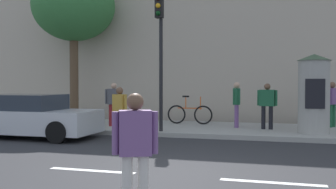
{
  "coord_description": "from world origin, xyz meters",
  "views": [
    {
      "loc": [
        1.86,
        -7.05,
        1.73
      ],
      "look_at": [
        -0.73,
        2.0,
        1.45
      ],
      "focal_mm": 42.54,
      "sensor_mm": 36.0,
      "label": 1
    }
  ],
  "objects_px": {
    "street_tree": "(74,7)",
    "pedestrian_tallest": "(114,101)",
    "pedestrian_in_red_top": "(237,101)",
    "parked_car_blue": "(26,116)",
    "poster_column": "(314,93)",
    "pedestrian_in_light_jacket": "(135,146)",
    "bicycle_leaning": "(190,114)",
    "pedestrian_near_pole": "(120,110)",
    "traffic_light": "(160,40)",
    "pedestrian_with_bag": "(267,102)",
    "pedestrian_in_dark_shirt": "(332,101)"
  },
  "relations": [
    {
      "from": "street_tree",
      "to": "pedestrian_tallest",
      "type": "relative_size",
      "value": 4.02
    },
    {
      "from": "pedestrian_in_red_top",
      "to": "parked_car_blue",
      "type": "relative_size",
      "value": 0.36
    },
    {
      "from": "street_tree",
      "to": "parked_car_blue",
      "type": "relative_size",
      "value": 1.42
    },
    {
      "from": "poster_column",
      "to": "parked_car_blue",
      "type": "xyz_separation_m",
      "value": [
        -8.75,
        -2.34,
        -0.74
      ]
    },
    {
      "from": "pedestrian_in_light_jacket",
      "to": "bicycle_leaning",
      "type": "bearing_deg",
      "value": 98.96
    },
    {
      "from": "parked_car_blue",
      "to": "bicycle_leaning",
      "type": "bearing_deg",
      "value": 42.43
    },
    {
      "from": "street_tree",
      "to": "pedestrian_in_red_top",
      "type": "distance_m",
      "value": 8.09
    },
    {
      "from": "pedestrian_near_pole",
      "to": "traffic_light",
      "type": "bearing_deg",
      "value": 55.79
    },
    {
      "from": "poster_column",
      "to": "pedestrian_near_pole",
      "type": "height_order",
      "value": "poster_column"
    },
    {
      "from": "pedestrian_tallest",
      "to": "bicycle_leaning",
      "type": "bearing_deg",
      "value": 30.22
    },
    {
      "from": "bicycle_leaning",
      "to": "pedestrian_tallest",
      "type": "bearing_deg",
      "value": -149.78
    },
    {
      "from": "pedestrian_tallest",
      "to": "bicycle_leaning",
      "type": "height_order",
      "value": "pedestrian_tallest"
    },
    {
      "from": "traffic_light",
      "to": "street_tree",
      "type": "height_order",
      "value": "street_tree"
    },
    {
      "from": "street_tree",
      "to": "pedestrian_in_red_top",
      "type": "bearing_deg",
      "value": -8.54
    },
    {
      "from": "pedestrian_in_red_top",
      "to": "pedestrian_with_bag",
      "type": "height_order",
      "value": "pedestrian_in_red_top"
    },
    {
      "from": "pedestrian_tallest",
      "to": "pedestrian_in_red_top",
      "type": "distance_m",
      "value": 4.44
    },
    {
      "from": "pedestrian_with_bag",
      "to": "bicycle_leaning",
      "type": "xyz_separation_m",
      "value": [
        -2.91,
        0.93,
        -0.53
      ]
    },
    {
      "from": "pedestrian_near_pole",
      "to": "street_tree",
      "type": "bearing_deg",
      "value": 132.47
    },
    {
      "from": "pedestrian_near_pole",
      "to": "pedestrian_in_red_top",
      "type": "xyz_separation_m",
      "value": [
        3.13,
        3.2,
        0.17
      ]
    },
    {
      "from": "traffic_light",
      "to": "parked_car_blue",
      "type": "bearing_deg",
      "value": -159.93
    },
    {
      "from": "pedestrian_in_dark_shirt",
      "to": "parked_car_blue",
      "type": "bearing_deg",
      "value": -155.31
    },
    {
      "from": "street_tree",
      "to": "pedestrian_with_bag",
      "type": "bearing_deg",
      "value": -9.43
    },
    {
      "from": "traffic_light",
      "to": "pedestrian_in_light_jacket",
      "type": "distance_m",
      "value": 8.14
    },
    {
      "from": "poster_column",
      "to": "pedestrian_with_bag",
      "type": "bearing_deg",
      "value": 152.44
    },
    {
      "from": "pedestrian_tallest",
      "to": "parked_car_blue",
      "type": "bearing_deg",
      "value": -126.44
    },
    {
      "from": "poster_column",
      "to": "street_tree",
      "type": "height_order",
      "value": "street_tree"
    },
    {
      "from": "street_tree",
      "to": "pedestrian_in_light_jacket",
      "type": "height_order",
      "value": "street_tree"
    },
    {
      "from": "bicycle_leaning",
      "to": "parked_car_blue",
      "type": "distance_m",
      "value": 5.96
    },
    {
      "from": "pedestrian_near_pole",
      "to": "pedestrian_tallest",
      "type": "distance_m",
      "value": 2.68
    },
    {
      "from": "pedestrian_in_light_jacket",
      "to": "bicycle_leaning",
      "type": "xyz_separation_m",
      "value": [
        -1.6,
        10.14,
        -0.39
      ]
    },
    {
      "from": "pedestrian_with_bag",
      "to": "poster_column",
      "type": "bearing_deg",
      "value": -27.56
    },
    {
      "from": "pedestrian_in_light_jacket",
      "to": "pedestrian_near_pole",
      "type": "height_order",
      "value": "pedestrian_near_pole"
    },
    {
      "from": "street_tree",
      "to": "pedestrian_tallest",
      "type": "distance_m",
      "value": 5.08
    },
    {
      "from": "poster_column",
      "to": "pedestrian_in_red_top",
      "type": "xyz_separation_m",
      "value": [
        -2.5,
        1.04,
        -0.31
      ]
    },
    {
      "from": "pedestrian_in_light_jacket",
      "to": "parked_car_blue",
      "type": "relative_size",
      "value": 0.36
    },
    {
      "from": "poster_column",
      "to": "pedestrian_in_red_top",
      "type": "relative_size",
      "value": 1.54
    },
    {
      "from": "pedestrian_tallest",
      "to": "poster_column",
      "type": "bearing_deg",
      "value": -1.82
    },
    {
      "from": "pedestrian_with_bag",
      "to": "parked_car_blue",
      "type": "xyz_separation_m",
      "value": [
        -7.31,
        -3.09,
        -0.4
      ]
    },
    {
      "from": "parked_car_blue",
      "to": "pedestrian_tallest",
      "type": "bearing_deg",
      "value": 53.56
    },
    {
      "from": "traffic_light",
      "to": "pedestrian_near_pole",
      "type": "height_order",
      "value": "traffic_light"
    },
    {
      "from": "street_tree",
      "to": "pedestrian_tallest",
      "type": "xyz_separation_m",
      "value": [
        2.67,
        -1.88,
        -3.9
      ]
    },
    {
      "from": "pedestrian_in_light_jacket",
      "to": "pedestrian_in_red_top",
      "type": "xyz_separation_m",
      "value": [
        0.25,
        9.5,
        0.17
      ]
    },
    {
      "from": "traffic_light",
      "to": "street_tree",
      "type": "bearing_deg",
      "value": 148.04
    },
    {
      "from": "street_tree",
      "to": "pedestrian_in_light_jacket",
      "type": "distance_m",
      "value": 13.18
    },
    {
      "from": "pedestrian_near_pole",
      "to": "pedestrian_in_red_top",
      "type": "distance_m",
      "value": 4.48
    },
    {
      "from": "poster_column",
      "to": "pedestrian_in_dark_shirt",
      "type": "xyz_separation_m",
      "value": [
        0.77,
        2.04,
        -0.31
      ]
    },
    {
      "from": "traffic_light",
      "to": "poster_column",
      "type": "xyz_separation_m",
      "value": [
        4.76,
        0.88,
        -1.7
      ]
    },
    {
      "from": "traffic_light",
      "to": "pedestrian_with_bag",
      "type": "relative_size",
      "value": 2.83
    },
    {
      "from": "poster_column",
      "to": "pedestrian_in_light_jacket",
      "type": "distance_m",
      "value": 8.91
    },
    {
      "from": "pedestrian_in_light_jacket",
      "to": "pedestrian_in_red_top",
      "type": "distance_m",
      "value": 9.5
    }
  ]
}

